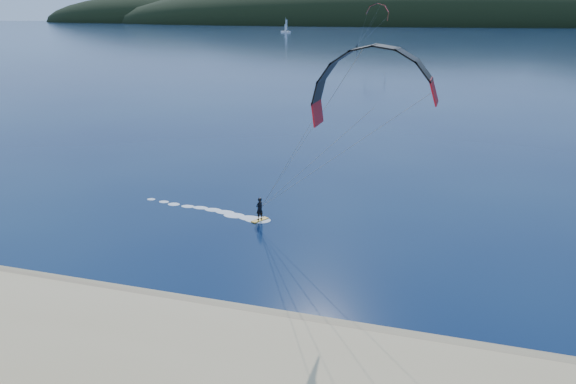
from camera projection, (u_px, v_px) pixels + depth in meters
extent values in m
plane|color=#08153B|center=(179.00, 367.00, 23.76)|extent=(1800.00, 1800.00, 0.00)
cube|color=#957656|center=(221.00, 314.00, 27.84)|extent=(220.00, 2.50, 0.10)
ellipsoid|color=black|center=(416.00, 25.00, 692.14)|extent=(840.00, 280.00, 110.00)
ellipsoid|color=black|center=(197.00, 22.00, 839.19)|extent=(520.00, 220.00, 90.00)
cube|color=#C28916|center=(260.00, 220.00, 40.51)|extent=(1.02, 1.42, 0.08)
imported|color=black|center=(259.00, 209.00, 40.24)|extent=(0.64, 0.73, 1.69)
cylinder|color=gray|center=(310.00, 164.00, 34.78)|extent=(0.02, 0.02, 13.22)
cube|color=#C28916|center=(357.00, 50.00, 226.04)|extent=(1.39, 1.52, 0.09)
imported|color=black|center=(357.00, 47.00, 225.73)|extent=(1.16, 1.19, 1.93)
cylinder|color=gray|center=(367.00, 31.00, 219.91)|extent=(0.02, 0.02, 15.44)
cube|color=white|center=(286.00, 32.00, 418.07)|extent=(7.88, 4.26, 1.31)
cylinder|color=white|center=(286.00, 25.00, 416.48)|extent=(0.19, 0.19, 10.32)
cube|color=white|center=(286.00, 25.00, 417.66)|extent=(0.67, 2.37, 7.50)
cube|color=white|center=(285.00, 27.00, 415.68)|extent=(0.53, 1.83, 4.69)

